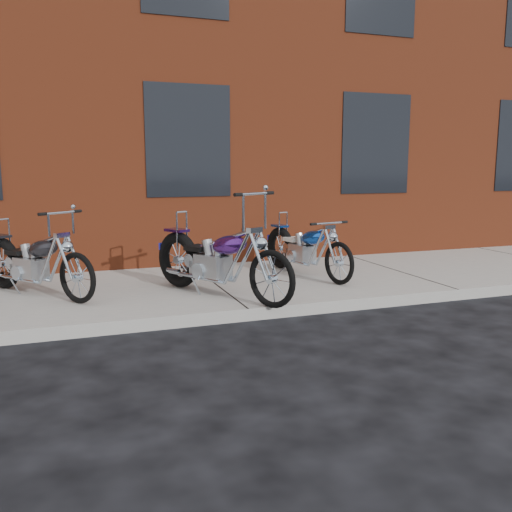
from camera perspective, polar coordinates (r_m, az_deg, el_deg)
name	(u,v)px	position (r m, az deg, el deg)	size (l,w,h in m)	color
ground	(248,321)	(6.38, -0.80, -6.89)	(120.00, 120.00, 0.00)	black
sidewalk	(215,288)	(7.75, -4.39, -3.41)	(22.00, 3.00, 0.15)	gray
building_brick	(142,74)	(14.12, -11.94, 18.20)	(22.00, 10.00, 8.00)	maroon
chopper_purple	(218,263)	(6.90, -4.05, -0.70)	(1.24, 2.16, 1.35)	black
chopper_blue	(305,250)	(8.26, 5.21, 0.58)	(0.64, 2.09, 0.92)	black
chopper_third	(35,265)	(7.51, -22.25, -0.86)	(1.41, 1.80, 1.11)	black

